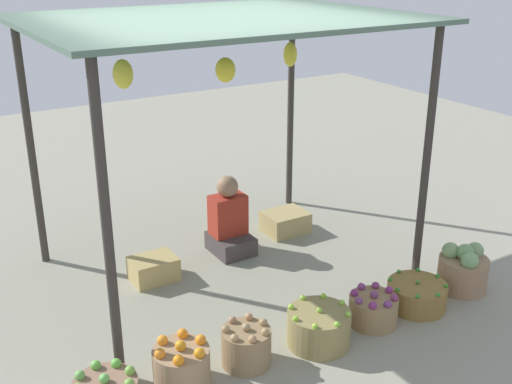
{
  "coord_description": "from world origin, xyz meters",
  "views": [
    {
      "loc": [
        -2.5,
        -4.67,
        2.85
      ],
      "look_at": [
        0.0,
        -0.55,
        0.95
      ],
      "focal_mm": 44.59,
      "sensor_mm": 36.0,
      "label": 1
    }
  ],
  "objects_px": {
    "basket_oranges": "(182,365)",
    "basket_cabbages": "(463,270)",
    "basket_green_chilies": "(417,295)",
    "basket_purple_onions": "(373,309)",
    "vendor_person": "(229,223)",
    "wooden_crate_near_vendor": "(285,222)",
    "basket_limes": "(319,327)",
    "wooden_crate_stacked_rear": "(154,269)",
    "basket_potatoes": "(246,346)"
  },
  "relations": [
    {
      "from": "wooden_crate_stacked_rear",
      "to": "basket_green_chilies",
      "type": "bearing_deg",
      "value": -42.77
    },
    {
      "from": "basket_oranges",
      "to": "basket_potatoes",
      "type": "relative_size",
      "value": 1.09
    },
    {
      "from": "basket_green_chilies",
      "to": "basket_purple_onions",
      "type": "bearing_deg",
      "value": -179.98
    },
    {
      "from": "vendor_person",
      "to": "basket_green_chilies",
      "type": "height_order",
      "value": "vendor_person"
    },
    {
      "from": "basket_purple_onions",
      "to": "wooden_crate_stacked_rear",
      "type": "distance_m",
      "value": 1.99
    },
    {
      "from": "basket_cabbages",
      "to": "wooden_crate_stacked_rear",
      "type": "bearing_deg",
      "value": 145.35
    },
    {
      "from": "basket_oranges",
      "to": "wooden_crate_near_vendor",
      "type": "relative_size",
      "value": 0.9
    },
    {
      "from": "basket_purple_onions",
      "to": "wooden_crate_stacked_rear",
      "type": "relative_size",
      "value": 0.97
    },
    {
      "from": "basket_cabbages",
      "to": "wooden_crate_near_vendor",
      "type": "xyz_separation_m",
      "value": [
        -0.67,
        1.79,
        -0.08
      ]
    },
    {
      "from": "basket_oranges",
      "to": "basket_cabbages",
      "type": "relative_size",
      "value": 0.92
    },
    {
      "from": "wooden_crate_near_vendor",
      "to": "wooden_crate_stacked_rear",
      "type": "bearing_deg",
      "value": -171.51
    },
    {
      "from": "basket_limes",
      "to": "wooden_crate_near_vendor",
      "type": "relative_size",
      "value": 1.1
    },
    {
      "from": "vendor_person",
      "to": "wooden_crate_near_vendor",
      "type": "xyz_separation_m",
      "value": [
        0.72,
        0.09,
        -0.19
      ]
    },
    {
      "from": "basket_oranges",
      "to": "basket_purple_onions",
      "type": "relative_size",
      "value": 1.01
    },
    {
      "from": "basket_potatoes",
      "to": "wooden_crate_near_vendor",
      "type": "relative_size",
      "value": 0.82
    },
    {
      "from": "wooden_crate_stacked_rear",
      "to": "basket_limes",
      "type": "bearing_deg",
      "value": -66.45
    },
    {
      "from": "basket_potatoes",
      "to": "wooden_crate_near_vendor",
      "type": "height_order",
      "value": "basket_potatoes"
    },
    {
      "from": "vendor_person",
      "to": "basket_green_chilies",
      "type": "bearing_deg",
      "value": -64.09
    },
    {
      "from": "basket_potatoes",
      "to": "basket_green_chilies",
      "type": "distance_m",
      "value": 1.61
    },
    {
      "from": "basket_oranges",
      "to": "basket_purple_onions",
      "type": "distance_m",
      "value": 1.63
    },
    {
      "from": "vendor_person",
      "to": "wooden_crate_near_vendor",
      "type": "distance_m",
      "value": 0.75
    },
    {
      "from": "wooden_crate_near_vendor",
      "to": "wooden_crate_stacked_rear",
      "type": "relative_size",
      "value": 1.09
    },
    {
      "from": "basket_green_chilies",
      "to": "basket_cabbages",
      "type": "bearing_deg",
      "value": 1.28
    },
    {
      "from": "basket_limes",
      "to": "wooden_crate_stacked_rear",
      "type": "distance_m",
      "value": 1.71
    },
    {
      "from": "basket_purple_onions",
      "to": "wooden_crate_near_vendor",
      "type": "height_order",
      "value": "basket_purple_onions"
    },
    {
      "from": "basket_purple_onions",
      "to": "basket_cabbages",
      "type": "height_order",
      "value": "basket_cabbages"
    },
    {
      "from": "basket_oranges",
      "to": "basket_green_chilies",
      "type": "height_order",
      "value": "basket_oranges"
    },
    {
      "from": "vendor_person",
      "to": "basket_green_chilies",
      "type": "xyz_separation_m",
      "value": [
        0.83,
        -1.72,
        -0.19
      ]
    },
    {
      "from": "vendor_person",
      "to": "basket_oranges",
      "type": "distance_m",
      "value": 2.06
    },
    {
      "from": "basket_oranges",
      "to": "wooden_crate_stacked_rear",
      "type": "distance_m",
      "value": 1.52
    },
    {
      "from": "basket_purple_onions",
      "to": "wooden_crate_near_vendor",
      "type": "distance_m",
      "value": 1.84
    },
    {
      "from": "basket_limes",
      "to": "basket_purple_onions",
      "type": "xyz_separation_m",
      "value": [
        0.54,
        -0.0,
        -0.01
      ]
    },
    {
      "from": "vendor_person",
      "to": "basket_purple_onions",
      "type": "bearing_deg",
      "value": -78.2
    },
    {
      "from": "basket_oranges",
      "to": "basket_cabbages",
      "type": "xyz_separation_m",
      "value": [
        2.66,
        -0.09,
        0.04
      ]
    },
    {
      "from": "basket_purple_onions",
      "to": "basket_green_chilies",
      "type": "bearing_deg",
      "value": 0.02
    },
    {
      "from": "vendor_person",
      "to": "basket_green_chilies",
      "type": "distance_m",
      "value": 1.92
    },
    {
      "from": "basket_cabbages",
      "to": "wooden_crate_stacked_rear",
      "type": "relative_size",
      "value": 1.06
    },
    {
      "from": "basket_purple_onions",
      "to": "vendor_person",
      "type": "bearing_deg",
      "value": 101.8
    },
    {
      "from": "basket_cabbages",
      "to": "basket_oranges",
      "type": "bearing_deg",
      "value": 177.96
    },
    {
      "from": "vendor_person",
      "to": "basket_limes",
      "type": "height_order",
      "value": "vendor_person"
    },
    {
      "from": "basket_limes",
      "to": "basket_oranges",
      "type": "bearing_deg",
      "value": 174.44
    },
    {
      "from": "basket_green_chilies",
      "to": "basket_cabbages",
      "type": "xyz_separation_m",
      "value": [
        0.56,
        0.01,
        0.08
      ]
    },
    {
      "from": "basket_oranges",
      "to": "basket_purple_onions",
      "type": "bearing_deg",
      "value": -3.76
    },
    {
      "from": "basket_oranges",
      "to": "basket_cabbages",
      "type": "bearing_deg",
      "value": -2.04
    },
    {
      "from": "basket_oranges",
      "to": "basket_purple_onions",
      "type": "height_order",
      "value": "basket_oranges"
    },
    {
      "from": "basket_limes",
      "to": "basket_purple_onions",
      "type": "bearing_deg",
      "value": -0.11
    },
    {
      "from": "basket_limes",
      "to": "wooden_crate_stacked_rear",
      "type": "relative_size",
      "value": 1.2
    },
    {
      "from": "basket_cabbages",
      "to": "wooden_crate_near_vendor",
      "type": "height_order",
      "value": "basket_cabbages"
    },
    {
      "from": "basket_potatoes",
      "to": "wooden_crate_stacked_rear",
      "type": "xyz_separation_m",
      "value": [
        -0.09,
        1.5,
        -0.04
      ]
    },
    {
      "from": "basket_purple_onions",
      "to": "basket_green_chilies",
      "type": "height_order",
      "value": "basket_purple_onions"
    }
  ]
}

